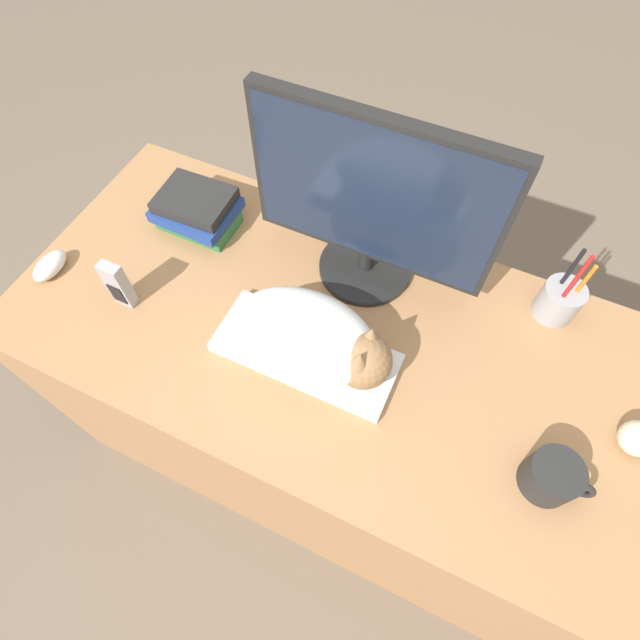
# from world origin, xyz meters

# --- Properties ---
(ground_plane) EXTENTS (12.00, 12.00, 0.00)m
(ground_plane) POSITION_xyz_m (0.00, 0.00, 0.00)
(ground_plane) COLOR #6B5B4C
(desk) EXTENTS (1.44, 0.69, 0.77)m
(desk) POSITION_xyz_m (0.00, 0.35, 0.38)
(desk) COLOR #9E7047
(desk) RESTS_ON ground_plane
(keyboard) EXTENTS (0.39, 0.16, 0.02)m
(keyboard) POSITION_xyz_m (-0.01, 0.27, 0.78)
(keyboard) COLOR silver
(keyboard) RESTS_ON desk
(cat) EXTENTS (0.34, 0.20, 0.14)m
(cat) POSITION_xyz_m (0.01, 0.27, 0.86)
(cat) COLOR white
(cat) RESTS_ON keyboard
(monitor) EXTENTS (0.53, 0.22, 0.42)m
(monitor) POSITION_xyz_m (0.02, 0.54, 0.99)
(monitor) COLOR black
(monitor) RESTS_ON desk
(computer_mouse) EXTENTS (0.05, 0.10, 0.04)m
(computer_mouse) POSITION_xyz_m (-0.66, 0.22, 0.79)
(computer_mouse) COLOR silver
(computer_mouse) RESTS_ON desk
(coffee_mug) EXTENTS (0.13, 0.10, 0.08)m
(coffee_mug) POSITION_xyz_m (0.51, 0.22, 0.81)
(coffee_mug) COLOR black
(coffee_mug) RESTS_ON desk
(pen_cup) EXTENTS (0.09, 0.09, 0.22)m
(pen_cup) POSITION_xyz_m (0.45, 0.61, 0.82)
(pen_cup) COLOR #939399
(pen_cup) RESTS_ON desk
(baseball) EXTENTS (0.07, 0.07, 0.07)m
(baseball) POSITION_xyz_m (0.65, 0.37, 0.80)
(baseball) COLOR beige
(baseball) RESTS_ON desk
(phone) EXTENTS (0.05, 0.03, 0.13)m
(phone) POSITION_xyz_m (-0.44, 0.23, 0.83)
(phone) COLOR #99999E
(phone) RESTS_ON desk
(book_stack) EXTENTS (0.19, 0.16, 0.09)m
(book_stack) POSITION_xyz_m (-0.42, 0.50, 0.82)
(book_stack) COLOR #2D6B38
(book_stack) RESTS_ON desk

